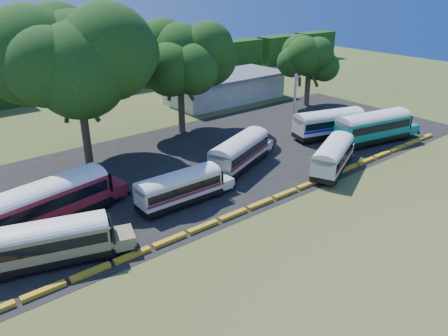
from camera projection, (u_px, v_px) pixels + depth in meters
ground at (281, 204)px, 37.07m from camera, size 160.00×160.00×0.00m
asphalt_strip at (206, 160)px, 46.24m from camera, size 64.00×24.00×0.02m
curb at (273, 199)px, 37.73m from camera, size 53.70×0.45×0.30m
terminal_building at (225, 87)px, 68.06m from camera, size 19.00×9.00×4.00m
treeline_backdrop at (68, 77)px, 70.26m from camera, size 130.00×4.00×6.00m
bus_beige at (51, 240)px, 28.74m from camera, size 9.83×5.05×3.14m
bus_red at (52, 198)px, 33.56m from camera, size 11.46×4.69×3.66m
bus_cream_west at (181, 186)px, 36.52m from camera, size 9.00×2.33×2.95m
bus_cream_east at (240, 150)px, 43.58m from camera, size 10.24×6.01×3.30m
bus_white_red at (333, 155)px, 42.80m from camera, size 9.57×6.10×3.12m
bus_white_blue at (330, 122)px, 51.90m from camera, size 10.68×5.29×3.41m
bus_teal at (374, 125)px, 50.20m from camera, size 11.51×4.84×3.68m
tree_west at (76, 58)px, 40.57m from camera, size 11.71×11.71×15.22m
tree_center at (179, 55)px, 50.86m from camera, size 9.73×9.73×13.12m
tree_east at (310, 59)px, 63.40m from camera, size 7.25×7.25×9.65m
utility_pole at (294, 103)px, 52.94m from camera, size 1.60×0.30×7.26m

